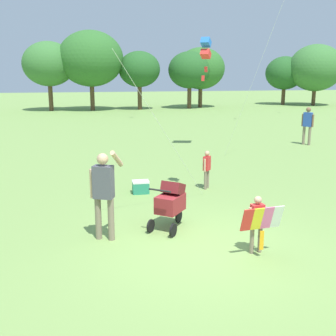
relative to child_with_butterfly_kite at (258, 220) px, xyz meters
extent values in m
plane|color=#75994C|center=(-0.92, 0.40, -0.65)|extent=(120.00, 120.00, 0.00)
cylinder|color=brown|center=(-6.05, 29.60, 0.40)|extent=(0.36, 0.36, 2.11)
ellipsoid|color=#387033|center=(-6.05, 29.60, 3.15)|extent=(4.23, 3.81, 3.60)
cylinder|color=brown|center=(-2.66, 29.29, 0.39)|extent=(0.36, 0.36, 2.09)
ellipsoid|color=#2D6628|center=(-2.66, 29.29, 3.57)|extent=(5.32, 4.79, 4.52)
cylinder|color=brown|center=(1.33, 29.39, 0.34)|extent=(0.36, 0.36, 1.98)
ellipsoid|color=#235623|center=(1.33, 29.39, 2.73)|extent=(3.51, 3.15, 2.98)
cylinder|color=brown|center=(5.74, 29.63, 0.26)|extent=(0.36, 0.36, 1.83)
ellipsoid|color=#235623|center=(5.74, 29.63, 2.67)|extent=(3.72, 3.35, 3.16)
cylinder|color=brown|center=(6.98, 30.59, 0.21)|extent=(0.36, 0.36, 1.72)
ellipsoid|color=#2D6628|center=(6.98, 30.59, 2.80)|extent=(4.32, 3.89, 3.67)
cylinder|color=brown|center=(15.80, 32.17, 0.12)|extent=(0.36, 0.36, 1.54)
ellipsoid|color=#235623|center=(15.80, 32.17, 2.38)|extent=(3.72, 3.35, 3.17)
cylinder|color=brown|center=(18.21, 30.70, 0.08)|extent=(0.36, 0.36, 1.47)
ellipsoid|color=#387033|center=(18.21, 30.70, 2.86)|extent=(5.11, 4.59, 4.34)
cylinder|color=#7F705B|center=(0.08, 0.05, -0.39)|extent=(0.08, 0.08, 0.53)
cylinder|color=#7F705B|center=(-0.09, 0.03, -0.39)|extent=(0.08, 0.08, 0.53)
cube|color=red|center=(0.00, 0.04, 0.08)|extent=(0.25, 0.17, 0.40)
cylinder|color=tan|center=(0.14, 0.05, 0.05)|extent=(0.06, 0.06, 0.36)
cylinder|color=tan|center=(-0.15, 0.02, 0.05)|extent=(0.06, 0.06, 0.36)
sphere|color=tan|center=(0.00, 0.04, 0.36)|extent=(0.14, 0.14, 0.14)
cube|color=white|center=(0.31, -0.11, 0.08)|extent=(0.21, 0.18, 0.44)
cube|color=pink|center=(0.12, -0.13, 0.08)|extent=(0.21, 0.18, 0.44)
cube|color=yellow|center=(-0.08, -0.16, 0.08)|extent=(0.21, 0.18, 0.44)
cube|color=red|center=(-0.28, -0.18, 0.08)|extent=(0.21, 0.18, 0.44)
cube|color=#F4A319|center=(0.02, -0.16, -0.33)|extent=(0.08, 0.02, 0.36)
cylinder|color=#7F705B|center=(-2.82, 1.23, -0.22)|extent=(0.12, 0.12, 0.86)
cylinder|color=#7F705B|center=(-2.58, 1.13, -0.22)|extent=(0.12, 0.12, 0.86)
cube|color=#4C4C56|center=(-2.70, 1.18, 0.53)|extent=(0.44, 0.36, 0.64)
cylinder|color=tan|center=(-2.92, 1.27, 0.48)|extent=(0.09, 0.09, 0.57)
cylinder|color=tan|center=(-2.43, 1.22, 0.97)|extent=(0.29, 0.52, 0.40)
sphere|color=tan|center=(-2.70, 1.18, 0.98)|extent=(0.22, 0.22, 0.22)
cylinder|color=black|center=(-1.07, 1.85, -0.51)|extent=(0.20, 0.25, 0.28)
cylinder|color=black|center=(-1.76, 1.37, -0.51)|extent=(0.20, 0.25, 0.28)
cylinder|color=black|center=(-1.35, 1.05, -0.51)|extent=(0.20, 0.25, 0.28)
cube|color=maroon|center=(-1.32, 1.51, -0.09)|extent=(0.74, 0.78, 0.36)
cube|color=maroon|center=(-1.24, 1.62, 0.21)|extent=(0.58, 0.58, 0.35)
cylinder|color=black|center=(-1.60, 1.15, 0.31)|extent=(0.41, 0.32, 0.04)
cube|color=blue|center=(0.03, 3.84, 3.31)|extent=(0.34, 0.35, 0.25)
cube|color=red|center=(0.03, 3.84, 3.03)|extent=(0.34, 0.35, 0.25)
cube|color=red|center=(0.04, 3.83, 2.65)|extent=(0.09, 0.08, 0.14)
cube|color=red|center=(-0.02, 3.89, 2.43)|extent=(0.08, 0.06, 0.14)
cylinder|color=silver|center=(-1.21, 2.59, 1.18)|extent=(2.49, 2.52, 3.68)
cylinder|color=silver|center=(3.19, 7.74, 3.12)|extent=(1.84, 2.29, 7.56)
cylinder|color=#7F705B|center=(0.32, 4.42, -0.38)|extent=(0.08, 0.08, 0.54)
cylinder|color=#7F705B|center=(0.21, 4.29, -0.38)|extent=(0.08, 0.08, 0.54)
cube|color=red|center=(0.26, 4.36, 0.09)|extent=(0.26, 0.27, 0.40)
cylinder|color=tan|center=(0.36, 4.47, 0.06)|extent=(0.06, 0.06, 0.36)
cylinder|color=tan|center=(0.17, 4.24, 0.06)|extent=(0.06, 0.06, 0.36)
sphere|color=tan|center=(0.26, 4.36, 0.37)|extent=(0.14, 0.14, 0.14)
cylinder|color=#7F705B|center=(6.56, 10.63, -0.24)|extent=(0.12, 0.12, 0.83)
cylinder|color=#7F705B|center=(6.73, 10.44, -0.24)|extent=(0.12, 0.12, 0.83)
cube|color=#284CA8|center=(6.65, 10.54, 0.49)|extent=(0.41, 0.42, 0.62)
cylinder|color=brown|center=(6.49, 10.70, 0.45)|extent=(0.09, 0.09, 0.55)
cylinder|color=brown|center=(6.80, 10.37, 0.45)|extent=(0.09, 0.09, 0.55)
sphere|color=brown|center=(6.65, 10.54, 0.93)|extent=(0.21, 0.21, 0.21)
cube|color=#288466|center=(-1.62, 4.25, -0.50)|extent=(0.44, 0.32, 0.30)
cube|color=white|center=(-1.62, 4.25, -0.33)|extent=(0.45, 0.33, 0.05)
camera|label=1|loc=(-2.90, -6.74, 2.62)|focal=44.93mm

